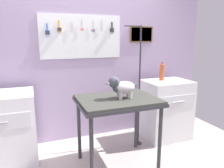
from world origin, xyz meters
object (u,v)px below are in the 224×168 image
Objects in this scene: counter_left at (1,130)px; soda_bottle at (162,72)px; grooming_table at (118,105)px; grooming_arm at (139,92)px; cabinet_right at (166,109)px; dog at (121,87)px.

counter_left is 3.25× the size of soda_bottle.
grooming_arm is (0.48, 0.38, 0.03)m from grooming_table.
soda_bottle is (-0.06, 0.08, 0.58)m from cabinet_right.
soda_bottle reaches higher than cabinet_right.
dog is 0.40× the size of counter_left.
dog is at bearing -47.89° from grooming_table.
dog is 1.32× the size of soda_bottle.
grooming_arm reaches higher than dog.
dog is (-0.45, -0.41, 0.20)m from grooming_arm.
cabinet_right reaches higher than grooming_table.
grooming_table is 0.61m from grooming_arm.
grooming_arm is 4.65× the size of dog.
grooming_table is at bearing -156.80° from cabinet_right.
cabinet_right is at bearing 5.48° from grooming_arm.
cabinet_right is at bearing 25.46° from dog.
grooming_arm reaches higher than cabinet_right.
soda_bottle is (0.91, 0.54, 0.04)m from dog.
cabinet_right is 0.59m from soda_bottle.
dog is at bearing -21.16° from counter_left.
grooming_arm is 1.88× the size of counter_left.
soda_bottle is at bearing 0.43° from counter_left.
grooming_arm is at bearing 38.17° from grooming_table.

